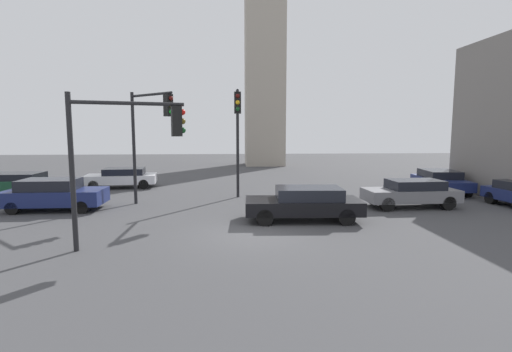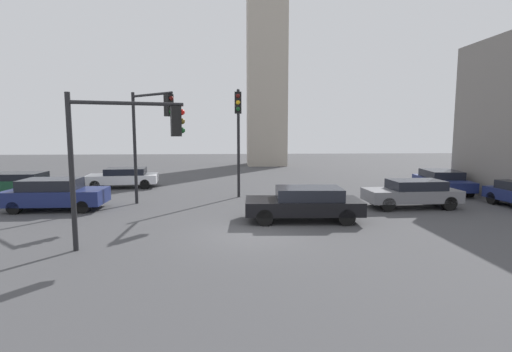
{
  "view_description": "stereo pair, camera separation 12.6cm",
  "coord_description": "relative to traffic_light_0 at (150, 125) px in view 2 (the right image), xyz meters",
  "views": [
    {
      "loc": [
        -0.91,
        -13.49,
        3.76
      ],
      "look_at": [
        0.17,
        2.28,
        1.87
      ],
      "focal_mm": 26.89,
      "sensor_mm": 36.0,
      "label": 1
    },
    {
      "loc": [
        -0.79,
        -13.5,
        3.76
      ],
      "look_at": [
        0.17,
        2.28,
        1.87
      ],
      "focal_mm": 26.89,
      "sensor_mm": 36.0,
      "label": 2
    }
  ],
  "objects": [
    {
      "name": "car_6",
      "position": [
        6.95,
        -3.32,
        -3.27
      ],
      "size": [
        4.87,
        2.25,
        1.4
      ],
      "rotation": [
        0.0,
        0.0,
        3.09
      ],
      "color": "black",
      "rests_on": "ground_plane"
    },
    {
      "name": "ground_plane",
      "position": [
        4.75,
        -5.38,
        -4.02
      ],
      "size": [
        95.03,
        95.03,
        0.0
      ],
      "primitive_type": "plane",
      "color": "#424244"
    },
    {
      "name": "traffic_light_0",
      "position": [
        0.0,
        0.0,
        0.0
      ],
      "size": [
        2.4,
        2.24,
        5.64
      ],
      "rotation": [
        0.0,
        0.0,
        -0.75
      ],
      "color": "black",
      "rests_on": "ground_plane"
    },
    {
      "name": "car_2",
      "position": [
        12.69,
        -0.98,
        -3.29
      ],
      "size": [
        4.48,
        1.95,
        1.36
      ],
      "rotation": [
        0.0,
        0.0,
        3.18
      ],
      "color": "slate",
      "rests_on": "ground_plane"
    },
    {
      "name": "traffic_light_1",
      "position": [
        0.6,
        -6.39,
        -0.54
      ],
      "size": [
        3.44,
        1.23,
        4.9
      ],
      "rotation": [
        0.0,
        0.0,
        0.3
      ],
      "color": "black",
      "rests_on": "ground_plane"
    },
    {
      "name": "car_0",
      "position": [
        -3.23,
        6.61,
        -3.32
      ],
      "size": [
        4.65,
        2.48,
        1.29
      ],
      "rotation": [
        0.0,
        0.0,
        3.24
      ],
      "color": "silver",
      "rests_on": "ground_plane"
    },
    {
      "name": "car_4",
      "position": [
        16.65,
        3.44,
        -3.3
      ],
      "size": [
        2.58,
        4.8,
        1.33
      ],
      "rotation": [
        0.0,
        0.0,
        -1.69
      ],
      "color": "navy",
      "rests_on": "ground_plane"
    },
    {
      "name": "car_3",
      "position": [
        -4.45,
        -0.45,
        -3.25
      ],
      "size": [
        4.46,
        2.03,
        1.48
      ],
      "rotation": [
        0.0,
        0.0,
        0.01
      ],
      "color": "navy",
      "rests_on": "ground_plane"
    },
    {
      "name": "traffic_light_2",
      "position": [
        4.26,
        1.04,
        0.15
      ],
      "size": [
        0.33,
        3.55,
        5.97
      ],
      "rotation": [
        0.0,
        0.0,
        -1.59
      ],
      "color": "black",
      "rests_on": "ground_plane"
    },
    {
      "name": "car_1",
      "position": [
        -8.32,
        3.33,
        -3.27
      ],
      "size": [
        4.68,
        2.12,
        1.38
      ],
      "rotation": [
        0.0,
        0.0,
        3.15
      ],
      "color": "#19472D",
      "rests_on": "ground_plane"
    }
  ]
}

